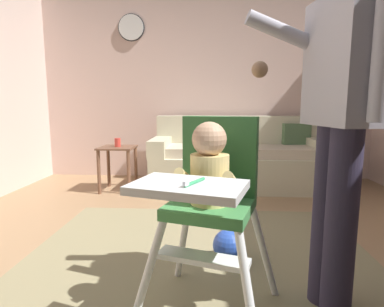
# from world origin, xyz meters

# --- Properties ---
(ground) EXTENTS (6.05, 6.65, 0.10)m
(ground) POSITION_xyz_m (0.00, 0.00, -0.05)
(ground) COLOR #977551
(wall_far) EXTENTS (5.25, 0.06, 2.65)m
(wall_far) POSITION_xyz_m (0.00, 2.56, 1.32)
(wall_far) COLOR beige
(wall_far) RESTS_ON ground
(area_rug) EXTENTS (2.29, 2.76, 0.01)m
(area_rug) POSITION_xyz_m (-0.00, -0.32, 0.00)
(area_rug) COLOR #867C59
(area_rug) RESTS_ON ground
(couch) EXTENTS (2.09, 0.86, 0.86)m
(couch) POSITION_xyz_m (0.41, 2.04, 0.33)
(couch) COLOR beige
(couch) RESTS_ON ground
(high_chair) EXTENTS (0.74, 0.83, 0.95)m
(high_chair) POSITION_xyz_m (0.07, -0.47, 0.64)
(high_chair) COLOR white
(high_chair) RESTS_ON ground
(adult_standing) EXTENTS (0.57, 0.50, 1.65)m
(adult_standing) POSITION_xyz_m (0.65, -0.38, 0.94)
(adult_standing) COLOR #2C273D
(adult_standing) RESTS_ON ground
(toy_ball) EXTENTS (0.21, 0.21, 0.21)m
(toy_ball) POSITION_xyz_m (0.19, 0.08, 0.10)
(toy_ball) COLOR #284CB7
(toy_ball) RESTS_ON ground
(side_table) EXTENTS (0.40, 0.40, 0.52)m
(side_table) POSITION_xyz_m (-1.02, 1.73, 0.38)
(side_table) COLOR brown
(side_table) RESTS_ON ground
(sippy_cup) EXTENTS (0.07, 0.07, 0.10)m
(sippy_cup) POSITION_xyz_m (-1.01, 1.73, 0.57)
(sippy_cup) COLOR #D13D33
(sippy_cup) RESTS_ON side_table
(wall_clock) EXTENTS (0.36, 0.04, 0.36)m
(wall_clock) POSITION_xyz_m (-1.01, 2.51, 2.03)
(wall_clock) COLOR white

